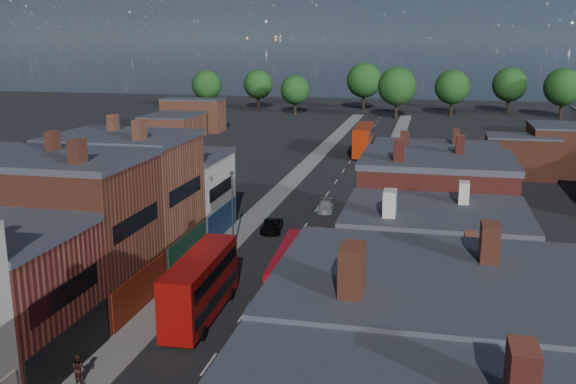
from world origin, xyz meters
The scene contains 14 objects.
pavement_west centered at (-6.50, 50.00, 0.06)m, with size 3.00×200.00×0.12m, color gray.
pavement_east centered at (6.50, 50.00, 0.06)m, with size 3.00×200.00×0.12m, color gray.
terrace_east centered at (14.00, 0.00, 5.86)m, with size 12.00×80.00×11.72m, color maroon.
lamp_post_1 centered at (5.20, 0.00, 4.70)m, with size 0.25×0.70×8.12m.
lamp_post_2 centered at (-5.20, 30.00, 4.70)m, with size 0.25×0.70×8.12m.
lamp_post_3 centered at (5.20, 60.00, 4.70)m, with size 0.25×0.70×8.12m.
bus_0 centered at (-2.95, 14.78, 2.64)m, with size 3.14×11.41×4.89m.
bus_1 centered at (3.50, 18.02, 2.59)m, with size 3.26×11.22×4.79m.
bus_2 centered at (1.50, 86.81, 2.92)m, with size 3.45×12.62×5.42m.
car_1 centered at (3.25, 15.11, 0.61)m, with size 1.29×3.70×1.22m, color #131A54.
car_2 centered at (-3.16, 37.53, 0.65)m, with size 2.16×4.69×1.30m, color black.
car_3 centered at (1.20, 47.16, 0.64)m, with size 1.78×4.38×1.27m, color #B8B8B8.
ped_1 centered at (-6.89, 3.96, 1.07)m, with size 0.92×0.50×1.89m, color #391916.
ped_3 centered at (5.30, 21.65, 0.99)m, with size 1.02×0.46×1.74m, color #59544C.
Camera 1 is at (13.36, -27.86, 20.67)m, focal length 40.00 mm.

